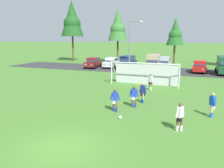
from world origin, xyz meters
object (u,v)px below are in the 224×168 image
at_px(parked_car_slot_far_left, 93,63).
at_px(parked_car_slot_right, 200,66).
at_px(parked_car_slot_center_right, 164,64).
at_px(player_striker_near, 150,82).
at_px(soccer_goal, 145,73).
at_px(player_defender_far, 115,100).
at_px(player_midfield_center, 212,105).
at_px(parked_car_slot_center, 153,62).
at_px(parked_car_slot_center_left, 127,62).
at_px(player_trailing_back, 180,117).
at_px(player_winger_right, 143,93).
at_px(soccer_ball, 120,117).
at_px(street_lamp, 131,47).
at_px(player_winger_left, 134,96).
at_px(parked_car_slot_left, 111,63).

relative_size(parked_car_slot_far_left, parked_car_slot_right, 1.01).
bearing_deg(parked_car_slot_center_right, player_striker_near, -87.83).
bearing_deg(soccer_goal, player_defender_far, -90.23).
xyz_separation_m(player_midfield_center, parked_car_slot_center, (-7.22, 19.39, 0.52)).
height_order(soccer_goal, parked_car_slot_center_right, soccer_goal).
xyz_separation_m(parked_car_slot_center_left, parked_car_slot_center, (4.42, -0.86, 0.23)).
bearing_deg(player_midfield_center, parked_car_slot_far_left, 131.64).
bearing_deg(player_defender_far, player_trailing_back, -23.62).
xyz_separation_m(player_midfield_center, player_winger_right, (-4.97, 1.71, 0.00)).
relative_size(soccer_ball, player_midfield_center, 0.13).
bearing_deg(player_trailing_back, parked_car_slot_far_left, 124.58).
height_order(player_striker_near, street_lamp, street_lamp).
distance_m(parked_car_slot_center, parked_car_slot_center_right, 1.75).
relative_size(soccer_goal, player_striker_near, 4.55).
relative_size(player_trailing_back, parked_car_slot_right, 0.38).
height_order(player_winger_left, player_trailing_back, same).
relative_size(player_winger_right, street_lamp, 0.22).
relative_size(player_defender_far, parked_car_slot_center, 0.33).
relative_size(player_defender_far, street_lamp, 0.22).
relative_size(player_midfield_center, parked_car_slot_center_right, 0.35).
distance_m(soccer_ball, player_striker_near, 8.84).
relative_size(player_trailing_back, parked_car_slot_far_left, 0.38).
distance_m(player_defender_far, parked_car_slot_center_right, 21.45).
bearing_deg(parked_car_slot_center, player_striker_near, -81.31).
bearing_deg(player_midfield_center, player_winger_right, 161.05).
height_order(parked_car_slot_center_left, parked_car_slot_right, parked_car_slot_center_left).
distance_m(player_defender_far, player_winger_right, 3.13).
height_order(soccer_goal, player_trailing_back, soccer_goal).
bearing_deg(parked_car_slot_center, parked_car_slot_far_left, 177.71).
height_order(soccer_goal, player_midfield_center, soccer_goal).
bearing_deg(player_winger_left, player_striker_near, 88.93).
bearing_deg(player_winger_left, player_winger_right, 74.74).
height_order(player_midfield_center, player_winger_right, same).
relative_size(player_trailing_back, parked_car_slot_left, 0.39).
xyz_separation_m(soccer_ball, street_lamp, (-4.29, 17.91, 3.72)).
relative_size(player_winger_left, parked_car_slot_center_left, 0.35).
bearing_deg(player_midfield_center, parked_car_slot_center_left, 119.90).
relative_size(parked_car_slot_left, parked_car_slot_center, 0.86).
bearing_deg(parked_car_slot_far_left, soccer_goal, -44.10).
xyz_separation_m(player_trailing_back, parked_car_slot_right, (1.34, 23.49, 0.05)).
bearing_deg(player_midfield_center, street_lamp, 122.35).
bearing_deg(soccer_goal, player_winger_right, -79.57).
bearing_deg(parked_car_slot_right, parked_car_slot_far_left, -177.97).
bearing_deg(player_midfield_center, player_trailing_back, -120.78).
xyz_separation_m(player_winger_right, parked_car_slot_far_left, (-12.64, 18.10, 0.05)).
relative_size(player_striker_near, parked_car_slot_center_right, 0.35).
bearing_deg(soccer_ball, street_lamp, 103.48).
xyz_separation_m(parked_car_slot_center, parked_car_slot_center_right, (1.46, 0.94, -0.23)).
xyz_separation_m(parked_car_slot_far_left, parked_car_slot_center, (10.39, -0.42, 0.47)).
bearing_deg(parked_car_slot_center, parked_car_slot_center_right, 32.68).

